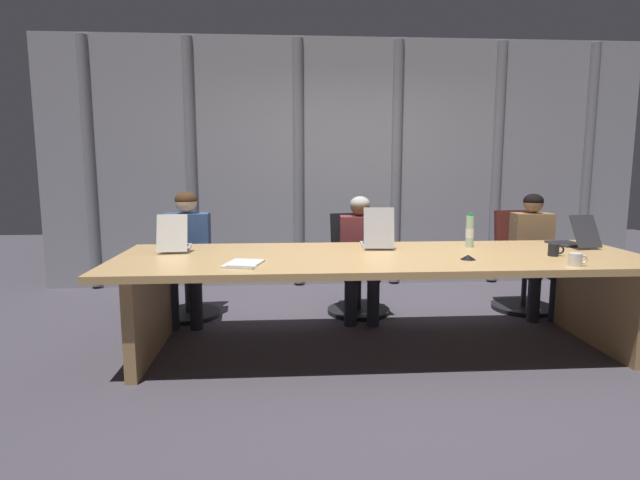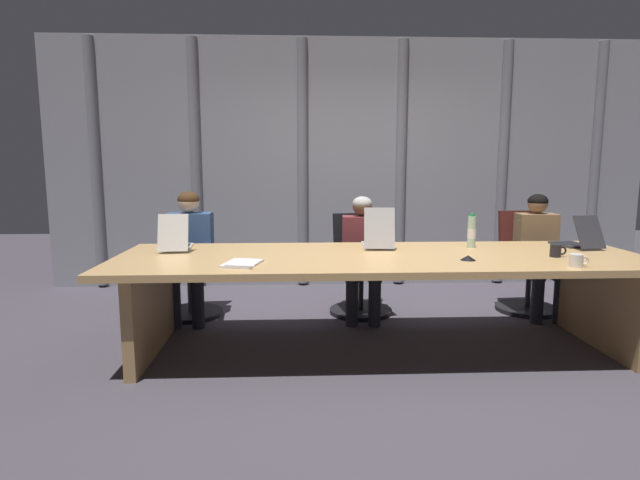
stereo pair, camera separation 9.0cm
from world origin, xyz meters
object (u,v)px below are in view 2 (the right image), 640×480
Objects in this scene: laptop_center at (576,241)px; office_chair_left_mid at (360,276)px; office_chair_center at (526,274)px; laptop_left_end at (176,242)px; office_chair_left_end at (190,277)px; person_left_end at (189,247)px; coffee_mug_far at (577,261)px; coffee_mug_near at (556,251)px; spiral_notepad at (242,264)px; person_left_mid at (362,250)px; conference_mic_left_side at (468,258)px; water_bottle_primary at (472,232)px; laptop_left_mid at (378,240)px; person_center at (539,248)px.

laptop_center is 1.91m from office_chair_left_mid.
office_chair_center is at bearing -2.71° from laptop_center.
office_chair_left_end is at bearing -1.71° from laptop_left_end.
laptop_center is at bearing 73.30° from office_chair_left_end.
person_left_end is 3.18m from coffee_mug_far.
coffee_mug_near is (2.88, -0.47, -0.01)m from laptop_left_end.
spiral_notepad is at bearing -65.58° from office_chair_center.
coffee_mug_near is (1.31, -1.02, 0.16)m from person_left_mid.
conference_mic_left_side is at bearing -109.92° from laptop_left_end.
coffee_mug_far is at bearing 29.11° from office_chair_left_mid.
office_chair_left_end is at bearing 128.66° from spiral_notepad.
laptop_center is at bearing 57.08° from office_chair_left_mid.
office_chair_left_mid is 1.63m from person_left_end.
laptop_center is 0.48× the size of office_chair_left_end.
laptop_left_end is 3.47× the size of coffee_mug_far.
person_left_end is 2.49m from water_bottle_primary.
person_left_end is at bearing -3.70° from laptop_left_end.
laptop_left_end is at bearing -66.15° from person_left_mid.
laptop_left_mid is at bearing 63.19° from office_chair_left_end.
person_center is at bearing 74.91° from office_chair_left_mid.
laptop_left_end is 3.33m from office_chair_center.
laptop_left_end is 3.28m from laptop_center.
office_chair_left_end is (-0.05, 0.72, -0.45)m from laptop_left_end.
laptop_left_mid is at bearing -4.79° from office_chair_left_mid.
water_bottle_primary is at bearing 82.30° from laptop_center.
coffee_mug_far is at bearing -97.98° from coffee_mug_near.
office_chair_center is at bearing -82.79° from laptop_left_end.
coffee_mug_far reaches higher than spiral_notepad.
person_left_end reaches higher than person_left_mid.
office_chair_center is at bearing 85.85° from office_chair_left_end.
laptop_center reaches higher than spiral_notepad.
person_left_end reaches higher than office_chair_left_end.
laptop_left_mid reaches higher than office_chair_left_end.
person_left_end is (-1.59, -0.15, 0.32)m from office_chair_left_mid.
coffee_mug_far is at bearing -62.81° from water_bottle_primary.
laptop_left_end is 2.92m from coffee_mug_near.
laptop_left_mid reaches higher than water_bottle_primary.
person_center reaches higher than coffee_mug_far.
laptop_left_mid reaches higher than coffee_mug_near.
person_center is 2.92m from spiral_notepad.
laptop_left_end is 1.63m from laptop_left_mid.
laptop_left_end is 0.48× the size of office_chair_left_mid.
person_left_end is at bearing 152.86° from conference_mic_left_side.
conference_mic_left_side is (-0.64, 0.28, -0.03)m from coffee_mug_far.
laptop_left_mid is (1.63, 0.02, 0.01)m from laptop_left_end.
person_left_mid is 0.98× the size of person_center.
coffee_mug_near reaches higher than coffee_mug_far.
laptop_left_mid is 1.24m from spiral_notepad.
water_bottle_primary reaches higher than laptop_center.
person_center is (1.62, 0.54, -0.17)m from laptop_left_mid.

